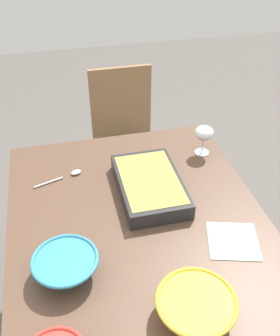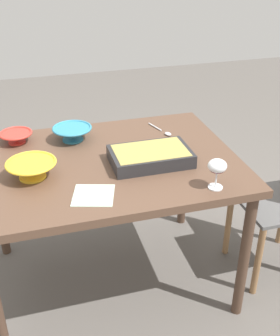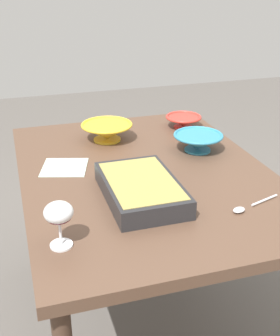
{
  "view_description": "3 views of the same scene",
  "coord_description": "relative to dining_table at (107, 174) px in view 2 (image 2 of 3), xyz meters",
  "views": [
    {
      "loc": [
        0.92,
        -0.23,
        1.77
      ],
      "look_at": [
        -0.25,
        0.05,
        0.86
      ],
      "focal_mm": 41.23,
      "sensor_mm": 36.0,
      "label": 1
    },
    {
      "loc": [
        0.34,
        1.79,
        1.75
      ],
      "look_at": [
        -0.12,
        0.17,
        0.8
      ],
      "focal_mm": 45.6,
      "sensor_mm": 36.0,
      "label": 2
    },
    {
      "loc": [
        -1.45,
        0.47,
        1.49
      ],
      "look_at": [
        -0.16,
        0.07,
        0.87
      ],
      "focal_mm": 47.27,
      "sensor_mm": 36.0,
      "label": 3
    }
  ],
  "objects": [
    {
      "name": "mixing_bowl",
      "position": [
        0.13,
        -0.27,
        0.12
      ],
      "size": [
        0.21,
        0.21,
        0.08
      ],
      "color": "teal",
      "rests_on": "dining_table"
    },
    {
      "name": "wine_glass",
      "position": [
        -0.4,
        0.37,
        0.18
      ],
      "size": [
        0.08,
        0.08,
        0.14
      ],
      "color": "white",
      "rests_on": "dining_table"
    },
    {
      "name": "casserole_dish",
      "position": [
        -0.2,
        0.08,
        0.11
      ],
      "size": [
        0.38,
        0.24,
        0.07
      ],
      "color": "#262628",
      "rests_on": "dining_table"
    },
    {
      "name": "serving_spoon",
      "position": [
        -0.37,
        -0.23,
        0.08
      ],
      "size": [
        0.08,
        0.2,
        0.01
      ],
      "color": "silver",
      "rests_on": "dining_table"
    },
    {
      "name": "ground_plane",
      "position": [
        0.0,
        0.0,
        -0.7
      ],
      "size": [
        8.0,
        8.0,
        0.0
      ],
      "primitive_type": "plane",
      "color": "#5B5651"
    },
    {
      "name": "small_bowl",
      "position": [
        0.35,
        0.07,
        0.12
      ],
      "size": [
        0.23,
        0.23,
        0.08
      ],
      "color": "yellow",
      "rests_on": "dining_table"
    },
    {
      "name": "dining_table",
      "position": [
        0.0,
        0.0,
        0.0
      ],
      "size": [
        1.26,
        0.93,
        0.77
      ],
      "color": "brown",
      "rests_on": "ground_plane"
    },
    {
      "name": "serving_bowl",
      "position": [
        0.41,
        -0.32,
        0.11
      ],
      "size": [
        0.17,
        0.17,
        0.06
      ],
      "color": "red",
      "rests_on": "dining_table"
    },
    {
      "name": "napkin",
      "position": [
        0.12,
        0.29,
        0.08
      ],
      "size": [
        0.21,
        0.21,
        0.0
      ],
      "primitive_type": "cube",
      "rotation": [
        0.0,
        0.0,
        -0.29
      ],
      "color": "#B2CCB7",
      "rests_on": "dining_table"
    }
  ]
}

